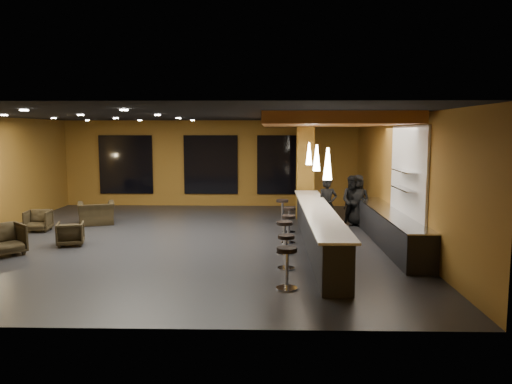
{
  "coord_description": "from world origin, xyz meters",
  "views": [
    {
      "loc": [
        2.36,
        -13.9,
        3.05
      ],
      "look_at": [
        2.0,
        0.5,
        1.3
      ],
      "focal_mm": 35.0,
      "sensor_mm": 36.0,
      "label": 1
    }
  ],
  "objects_px": {
    "staff_c": "(357,200)",
    "bar_stool_3": "(288,225)",
    "bar_stool_1": "(286,247)",
    "bar_stool_4": "(289,216)",
    "prep_counter": "(389,229)",
    "pendant_1": "(317,158)",
    "pendant_2": "(309,154)",
    "armchair_d": "(96,213)",
    "armchair_c": "(38,221)",
    "armchair_b": "(70,234)",
    "pendant_0": "(328,164)",
    "bar_stool_2": "(285,233)",
    "staff_b": "(353,201)",
    "bar_counter": "(317,229)",
    "column": "(305,169)",
    "staff_a": "(328,205)",
    "bar_stool_5": "(282,208)",
    "armchair_a": "(5,240)",
    "bar_stool_0": "(287,263)"
  },
  "relations": [
    {
      "from": "bar_stool_3",
      "to": "bar_stool_5",
      "type": "height_order",
      "value": "bar_stool_5"
    },
    {
      "from": "column",
      "to": "staff_a",
      "type": "relative_size",
      "value": 2.14
    },
    {
      "from": "staff_a",
      "to": "bar_stool_4",
      "type": "xyz_separation_m",
      "value": [
        -1.19,
        -0.31,
        -0.32
      ]
    },
    {
      "from": "bar_stool_4",
      "to": "armchair_d",
      "type": "bearing_deg",
      "value": 169.15
    },
    {
      "from": "bar_counter",
      "to": "pendant_2",
      "type": "xyz_separation_m",
      "value": [
        0.0,
        3.0,
        1.85
      ]
    },
    {
      "from": "bar_stool_1",
      "to": "bar_stool_3",
      "type": "bearing_deg",
      "value": 86.56
    },
    {
      "from": "bar_stool_4",
      "to": "column",
      "type": "bearing_deg",
      "value": 75.89
    },
    {
      "from": "staff_b",
      "to": "armchair_b",
      "type": "relative_size",
      "value": 2.37
    },
    {
      "from": "bar_counter",
      "to": "armchair_a",
      "type": "bearing_deg",
      "value": -173.02
    },
    {
      "from": "pendant_0",
      "to": "armchair_c",
      "type": "relative_size",
      "value": 0.97
    },
    {
      "from": "staff_b",
      "to": "armchair_d",
      "type": "height_order",
      "value": "staff_b"
    },
    {
      "from": "pendant_0",
      "to": "pendant_2",
      "type": "xyz_separation_m",
      "value": [
        0.0,
        5.0,
        0.0
      ]
    },
    {
      "from": "bar_counter",
      "to": "staff_b",
      "type": "relative_size",
      "value": 4.85
    },
    {
      "from": "column",
      "to": "pendant_1",
      "type": "relative_size",
      "value": 5.0
    },
    {
      "from": "prep_counter",
      "to": "bar_stool_3",
      "type": "bearing_deg",
      "value": 179.09
    },
    {
      "from": "bar_stool_2",
      "to": "staff_b",
      "type": "bearing_deg",
      "value": 58.02
    },
    {
      "from": "bar_stool_1",
      "to": "bar_stool_2",
      "type": "height_order",
      "value": "bar_stool_2"
    },
    {
      "from": "bar_counter",
      "to": "bar_stool_1",
      "type": "bearing_deg",
      "value": -113.74
    },
    {
      "from": "pendant_2",
      "to": "armchair_c",
      "type": "height_order",
      "value": "pendant_2"
    },
    {
      "from": "prep_counter",
      "to": "bar_stool_3",
      "type": "distance_m",
      "value": 2.74
    },
    {
      "from": "bar_counter",
      "to": "bar_stool_0",
      "type": "height_order",
      "value": "bar_counter"
    },
    {
      "from": "pendant_1",
      "to": "pendant_2",
      "type": "bearing_deg",
      "value": 90.0
    },
    {
      "from": "prep_counter",
      "to": "staff_c",
      "type": "height_order",
      "value": "staff_c"
    },
    {
      "from": "prep_counter",
      "to": "bar_stool_4",
      "type": "xyz_separation_m",
      "value": [
        -2.66,
        1.49,
        0.07
      ]
    },
    {
      "from": "bar_stool_2",
      "to": "bar_stool_1",
      "type": "bearing_deg",
      "value": -90.42
    },
    {
      "from": "staff_a",
      "to": "bar_stool_1",
      "type": "xyz_separation_m",
      "value": [
        -1.42,
        -4.33,
        -0.33
      ]
    },
    {
      "from": "pendant_2",
      "to": "armchair_c",
      "type": "relative_size",
      "value": 0.97
    },
    {
      "from": "armchair_d",
      "to": "bar_stool_5",
      "type": "relative_size",
      "value": 1.38
    },
    {
      "from": "column",
      "to": "bar_stool_0",
      "type": "distance_m",
      "value": 8.22
    },
    {
      "from": "prep_counter",
      "to": "pendant_2",
      "type": "bearing_deg",
      "value": 128.66
    },
    {
      "from": "pendant_2",
      "to": "staff_a",
      "type": "relative_size",
      "value": 0.43
    },
    {
      "from": "armchair_a",
      "to": "armchair_b",
      "type": "bearing_deg",
      "value": -4.57
    },
    {
      "from": "bar_stool_1",
      "to": "bar_stool_2",
      "type": "distance_m",
      "value": 1.37
    },
    {
      "from": "armchair_d",
      "to": "bar_stool_3",
      "type": "bearing_deg",
      "value": 137.05
    },
    {
      "from": "prep_counter",
      "to": "armchair_b",
      "type": "relative_size",
      "value": 8.63
    },
    {
      "from": "pendant_1",
      "to": "pendant_2",
      "type": "distance_m",
      "value": 2.5
    },
    {
      "from": "prep_counter",
      "to": "staff_b",
      "type": "relative_size",
      "value": 3.64
    },
    {
      "from": "pendant_1",
      "to": "bar_stool_2",
      "type": "bearing_deg",
      "value": -127.19
    },
    {
      "from": "pendant_2",
      "to": "armchair_d",
      "type": "xyz_separation_m",
      "value": [
        -6.97,
        0.2,
        -1.98
      ]
    },
    {
      "from": "staff_a",
      "to": "bar_stool_2",
      "type": "relative_size",
      "value": 1.98
    },
    {
      "from": "armchair_a",
      "to": "bar_stool_3",
      "type": "relative_size",
      "value": 1.11
    },
    {
      "from": "staff_b",
      "to": "bar_stool_0",
      "type": "relative_size",
      "value": 1.99
    },
    {
      "from": "staff_c",
      "to": "bar_stool_3",
      "type": "bearing_deg",
      "value": -111.86
    },
    {
      "from": "pendant_1",
      "to": "bar_stool_4",
      "type": "distance_m",
      "value": 2.47
    },
    {
      "from": "pendant_1",
      "to": "bar_stool_4",
      "type": "height_order",
      "value": "pendant_1"
    },
    {
      "from": "armchair_c",
      "to": "bar_stool_3",
      "type": "bearing_deg",
      "value": -17.51
    },
    {
      "from": "pendant_1",
      "to": "bar_stool_1",
      "type": "height_order",
      "value": "pendant_1"
    },
    {
      "from": "prep_counter",
      "to": "staff_c",
      "type": "xyz_separation_m",
      "value": [
        -0.4,
        2.72,
        0.4
      ]
    },
    {
      "from": "armchair_d",
      "to": "pendant_0",
      "type": "bearing_deg",
      "value": 123.41
    },
    {
      "from": "bar_stool_1",
      "to": "bar_stool_4",
      "type": "xyz_separation_m",
      "value": [
        0.24,
        4.02,
        0.0
      ]
    }
  ]
}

